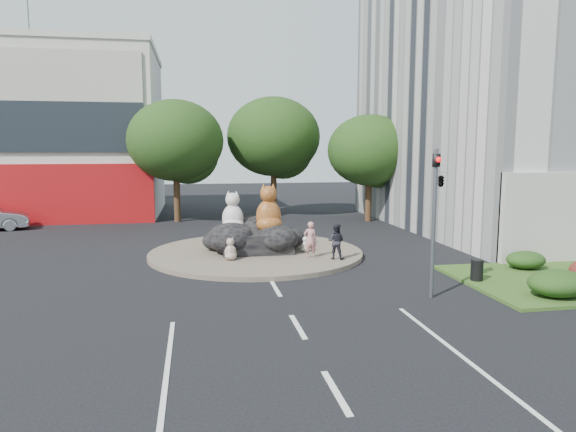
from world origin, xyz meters
The scene contains 17 objects.
ground centered at (0.00, 0.00, 0.00)m, with size 120.00×120.00×0.00m, color black.
roundabout_island centered at (0.00, 10.00, 0.10)m, with size 10.00×10.00×0.20m, color brown.
rock_plinth centered at (0.00, 10.00, 0.65)m, with size 3.20×2.60×0.90m, color black, non-canonical shape.
tree_left centered at (-3.93, 22.06, 5.25)m, with size 6.46×6.46×8.27m.
tree_mid centered at (3.07, 24.06, 5.56)m, with size 6.84×6.84×8.76m.
tree_right centered at (9.07, 20.06, 4.63)m, with size 5.70×5.70×7.30m.
hedge_near_green centered at (9.00, 1.00, 0.57)m, with size 2.00×1.60×0.90m, color #193611.
hedge_back_green centered at (10.50, 4.80, 0.48)m, with size 1.60×1.28×0.72m, color #193611.
traffic_light centered at (5.10, 2.00, 3.62)m, with size 0.44×1.24×5.00m.
street_lamp centered at (12.82, 8.00, 4.55)m, with size 2.34×0.22×8.06m.
cat_white centered at (-1.05, 10.31, 2.07)m, with size 1.17×1.01×1.95m, color beige, non-canonical shape.
cat_tabby centered at (0.59, 9.94, 2.24)m, with size 1.37×1.19×2.29m, color #C55C29, non-canonical shape.
kitten_calico centered at (-1.32, 8.27, 0.70)m, with size 0.60×0.52×1.00m, color silver, non-canonical shape.
kitten_white centered at (2.25, 9.40, 0.57)m, with size 0.45×0.39×0.75m, color silver, non-canonical shape.
pedestrian_pink centered at (2.19, 8.13, 1.00)m, with size 0.59×0.38×1.60m, color tan.
pedestrian_dark centered at (3.23, 7.60, 0.99)m, with size 0.76×0.59×1.57m, color #222129.
litter_bin centered at (7.50, 3.41, 0.51)m, with size 0.45×0.45×0.78m, color black.
Camera 1 is at (-2.78, -13.69, 5.02)m, focal length 32.00 mm.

